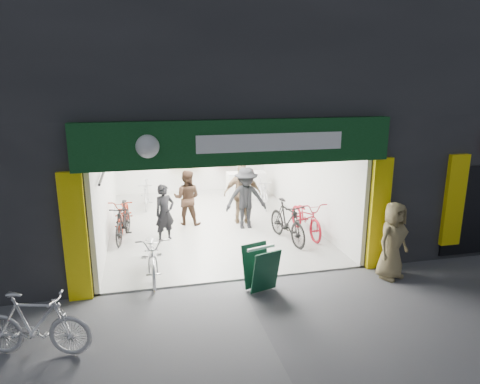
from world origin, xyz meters
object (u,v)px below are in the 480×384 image
object	(u,v)px
bike_right_front	(287,222)
sandwich_board	(261,267)
parked_bike	(35,324)
bike_left_front	(153,254)
pedestrian_near	(393,241)

from	to	relation	value
bike_right_front	sandwich_board	xyz separation A→B (m)	(-1.46, -2.50, -0.06)
bike_right_front	parked_bike	size ratio (longest dim) A/B	1.06
bike_left_front	bike_right_front	xyz separation A→B (m)	(3.60, 1.29, 0.04)
parked_bike	pedestrian_near	size ratio (longest dim) A/B	1.03
sandwich_board	bike_left_front	bearing A→B (deg)	134.53
bike_right_front	parked_bike	bearing A→B (deg)	-154.77
pedestrian_near	sandwich_board	xyz separation A→B (m)	(-2.96, 0.08, -0.35)
bike_left_front	bike_right_front	size ratio (longest dim) A/B	1.06
pedestrian_near	sandwich_board	world-z (taller)	pedestrian_near
bike_left_front	pedestrian_near	size ratio (longest dim) A/B	1.16
parked_bike	sandwich_board	size ratio (longest dim) A/B	1.92
bike_right_front	sandwich_board	world-z (taller)	bike_right_front
bike_left_front	bike_right_front	world-z (taller)	bike_right_front
bike_left_front	parked_bike	distance (m)	3.12
bike_left_front	parked_bike	size ratio (longest dim) A/B	1.12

